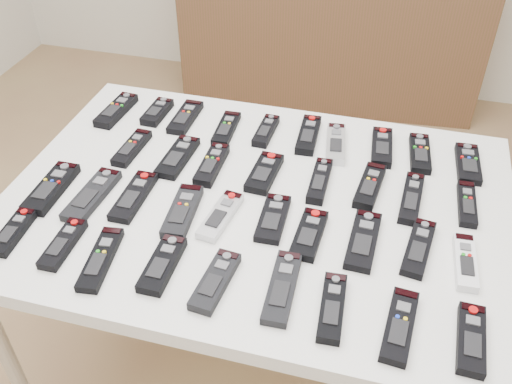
% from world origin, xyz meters
% --- Properties ---
extents(ground, '(4.00, 4.00, 0.00)m').
position_xyz_m(ground, '(0.00, 0.00, 0.00)').
color(ground, '#966A4C').
rests_on(ground, ground).
extents(table, '(1.25, 0.88, 0.78)m').
position_xyz_m(table, '(0.09, -0.09, 0.72)').
color(table, white).
rests_on(table, ground).
extents(sideboard, '(1.62, 0.51, 0.80)m').
position_xyz_m(sideboard, '(-0.00, 1.78, 0.40)').
color(sideboard, '#523B21').
rests_on(sideboard, ground).
extents(remote_0, '(0.07, 0.18, 0.02)m').
position_xyz_m(remote_0, '(-0.43, 0.18, 0.79)').
color(remote_0, black).
rests_on(remote_0, table).
extents(remote_1, '(0.06, 0.14, 0.02)m').
position_xyz_m(remote_1, '(-0.30, 0.20, 0.79)').
color(remote_1, black).
rests_on(remote_1, table).
extents(remote_2, '(0.06, 0.17, 0.02)m').
position_xyz_m(remote_2, '(-0.21, 0.20, 0.79)').
color(remote_2, black).
rests_on(remote_2, table).
extents(remote_3, '(0.06, 0.16, 0.02)m').
position_xyz_m(remote_3, '(-0.08, 0.18, 0.79)').
color(remote_3, black).
rests_on(remote_3, table).
extents(remote_4, '(0.05, 0.15, 0.02)m').
position_xyz_m(remote_4, '(0.04, 0.19, 0.79)').
color(remote_4, black).
rests_on(remote_4, table).
extents(remote_5, '(0.06, 0.18, 0.02)m').
position_xyz_m(remote_5, '(0.16, 0.20, 0.79)').
color(remote_5, black).
rests_on(remote_5, table).
extents(remote_6, '(0.07, 0.18, 0.02)m').
position_xyz_m(remote_6, '(0.24, 0.18, 0.79)').
color(remote_6, '#B7B7BC').
rests_on(remote_6, table).
extents(remote_7, '(0.07, 0.17, 0.02)m').
position_xyz_m(remote_7, '(0.37, 0.19, 0.79)').
color(remote_7, black).
rests_on(remote_7, table).
extents(remote_8, '(0.07, 0.17, 0.02)m').
position_xyz_m(remote_8, '(0.47, 0.19, 0.79)').
color(remote_8, black).
rests_on(remote_8, table).
extents(remote_9, '(0.07, 0.17, 0.02)m').
position_xyz_m(remote_9, '(0.60, 0.18, 0.79)').
color(remote_9, black).
rests_on(remote_9, table).
extents(remote_10, '(0.05, 0.16, 0.02)m').
position_xyz_m(remote_10, '(-0.30, 0.01, 0.79)').
color(remote_10, black).
rests_on(remote_10, table).
extents(remote_11, '(0.07, 0.18, 0.02)m').
position_xyz_m(remote_11, '(-0.16, 0.01, 0.79)').
color(remote_11, black).
rests_on(remote_11, table).
extents(remote_12, '(0.05, 0.17, 0.02)m').
position_xyz_m(remote_12, '(-0.06, -0.00, 0.79)').
color(remote_12, black).
rests_on(remote_12, table).
extents(remote_13, '(0.07, 0.16, 0.02)m').
position_xyz_m(remote_13, '(0.08, -0.00, 0.79)').
color(remote_13, black).
rests_on(remote_13, table).
extents(remote_14, '(0.04, 0.17, 0.02)m').
position_xyz_m(remote_14, '(0.23, 0.00, 0.79)').
color(remote_14, black).
rests_on(remote_14, table).
extents(remote_15, '(0.07, 0.18, 0.02)m').
position_xyz_m(remote_15, '(0.35, 0.01, 0.79)').
color(remote_15, black).
rests_on(remote_15, table).
extents(remote_16, '(0.06, 0.19, 0.02)m').
position_xyz_m(remote_16, '(0.46, -0.01, 0.79)').
color(remote_16, black).
rests_on(remote_16, table).
extents(remote_17, '(0.05, 0.16, 0.02)m').
position_xyz_m(remote_17, '(0.59, 0.01, 0.79)').
color(remote_17, black).
rests_on(remote_17, table).
extents(remote_18, '(0.06, 0.19, 0.02)m').
position_xyz_m(remote_18, '(-0.42, -0.20, 0.79)').
color(remote_18, black).
rests_on(remote_18, table).
extents(remote_19, '(0.07, 0.20, 0.02)m').
position_xyz_m(remote_19, '(-0.31, -0.20, 0.79)').
color(remote_19, black).
rests_on(remote_19, table).
extents(remote_20, '(0.06, 0.18, 0.02)m').
position_xyz_m(remote_20, '(-0.21, -0.18, 0.79)').
color(remote_20, black).
rests_on(remote_20, table).
extents(remote_21, '(0.07, 0.18, 0.02)m').
position_xyz_m(remote_21, '(-0.07, -0.20, 0.79)').
color(remote_21, black).
rests_on(remote_21, table).
extents(remote_22, '(0.07, 0.17, 0.02)m').
position_xyz_m(remote_22, '(0.02, -0.19, 0.79)').
color(remote_22, '#B7B7BC').
rests_on(remote_22, table).
extents(remote_23, '(0.07, 0.16, 0.02)m').
position_xyz_m(remote_23, '(0.15, -0.17, 0.79)').
color(remote_23, black).
rests_on(remote_23, table).
extents(remote_24, '(0.06, 0.16, 0.02)m').
position_xyz_m(remote_24, '(0.24, -0.20, 0.79)').
color(remote_24, black).
rests_on(remote_24, table).
extents(remote_25, '(0.07, 0.19, 0.02)m').
position_xyz_m(remote_25, '(0.36, -0.19, 0.79)').
color(remote_25, black).
rests_on(remote_25, table).
extents(remote_26, '(0.07, 0.18, 0.02)m').
position_xyz_m(remote_26, '(0.48, -0.18, 0.79)').
color(remote_26, black).
rests_on(remote_26, table).
extents(remote_27, '(0.05, 0.16, 0.02)m').
position_xyz_m(remote_27, '(0.58, -0.20, 0.79)').
color(remote_27, silver).
rests_on(remote_27, table).
extents(remote_28, '(0.06, 0.15, 0.02)m').
position_xyz_m(remote_28, '(-0.42, -0.37, 0.79)').
color(remote_28, black).
rests_on(remote_28, table).
extents(remote_29, '(0.05, 0.16, 0.02)m').
position_xyz_m(remote_29, '(-0.29, -0.37, 0.79)').
color(remote_29, black).
rests_on(remote_29, table).
extents(remote_30, '(0.07, 0.19, 0.02)m').
position_xyz_m(remote_30, '(-0.19, -0.39, 0.79)').
color(remote_30, black).
rests_on(remote_30, table).
extents(remote_31, '(0.06, 0.16, 0.02)m').
position_xyz_m(remote_31, '(-0.05, -0.37, 0.79)').
color(remote_31, black).
rests_on(remote_31, table).
extents(remote_32, '(0.07, 0.17, 0.02)m').
position_xyz_m(remote_32, '(0.08, -0.39, 0.79)').
color(remote_32, black).
rests_on(remote_32, table).
extents(remote_33, '(0.06, 0.20, 0.02)m').
position_xyz_m(remote_33, '(0.22, -0.37, 0.79)').
color(remote_33, black).
rests_on(remote_33, table).
extents(remote_34, '(0.06, 0.17, 0.02)m').
position_xyz_m(remote_34, '(0.32, -0.40, 0.79)').
color(remote_34, black).
rests_on(remote_34, table).
extents(remote_35, '(0.07, 0.18, 0.02)m').
position_xyz_m(remote_35, '(0.46, -0.41, 0.79)').
color(remote_35, black).
rests_on(remote_35, table).
extents(remote_36, '(0.06, 0.16, 0.02)m').
position_xyz_m(remote_36, '(0.59, -0.40, 0.79)').
color(remote_36, black).
rests_on(remote_36, table).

